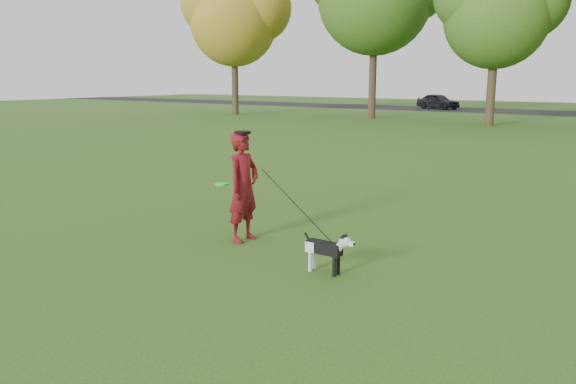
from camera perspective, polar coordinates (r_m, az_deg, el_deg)
The scene contains 5 objects.
ground at distance 8.67m, azimuth 0.08°, elevation -6.32°, with size 120.00×120.00×0.00m, color #285116.
man at distance 9.20m, azimuth -4.54°, elevation 0.51°, with size 0.66×0.43×1.81m, color #5B0D14.
dog at distance 7.75m, azimuth 4.10°, elevation -5.64°, with size 0.81×0.16×0.62m.
car_left at distance 49.80m, azimuth 15.00°, elevation 8.90°, with size 1.52×3.78×1.29m, color black.
man_held_items at distance 8.23m, azimuth 0.77°, elevation -1.27°, with size 2.58×0.74×1.41m.
Camera 1 is at (4.69, -6.79, 2.67)m, focal length 35.00 mm.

